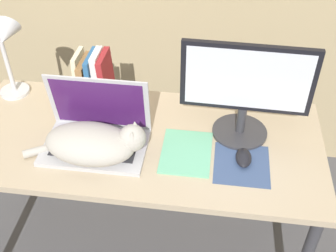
{
  "coord_description": "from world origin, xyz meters",
  "views": [
    {
      "loc": [
        0.28,
        -0.9,
        1.81
      ],
      "look_at": [
        0.12,
        0.29,
        0.8
      ],
      "focal_mm": 45.0,
      "sensor_mm": 36.0,
      "label": 1
    }
  ],
  "objects_px": {
    "book_row": "(94,77)",
    "desk_lamp": "(7,46)",
    "external_monitor": "(246,89)",
    "notepad": "(186,152)",
    "cat": "(94,143)",
    "laptop": "(96,133)",
    "computer_mouse": "(244,158)"
  },
  "relations": [
    {
      "from": "book_row",
      "to": "desk_lamp",
      "type": "height_order",
      "value": "desk_lamp"
    },
    {
      "from": "external_monitor",
      "to": "notepad",
      "type": "bearing_deg",
      "value": -143.92
    },
    {
      "from": "cat",
      "to": "notepad",
      "type": "relative_size",
      "value": 1.89
    },
    {
      "from": "laptop",
      "to": "cat",
      "type": "relative_size",
      "value": 0.85
    },
    {
      "from": "laptop",
      "to": "desk_lamp",
      "type": "height_order",
      "value": "desk_lamp"
    },
    {
      "from": "computer_mouse",
      "to": "cat",
      "type": "bearing_deg",
      "value": -175.06
    },
    {
      "from": "laptop",
      "to": "notepad",
      "type": "xyz_separation_m",
      "value": [
        0.35,
        -0.01,
        -0.05
      ]
    },
    {
      "from": "book_row",
      "to": "desk_lamp",
      "type": "bearing_deg",
      "value": -173.15
    },
    {
      "from": "external_monitor",
      "to": "notepad",
      "type": "distance_m",
      "value": 0.33
    },
    {
      "from": "external_monitor",
      "to": "laptop",
      "type": "bearing_deg",
      "value": -165.88
    },
    {
      "from": "cat",
      "to": "book_row",
      "type": "height_order",
      "value": "book_row"
    },
    {
      "from": "book_row",
      "to": "external_monitor",
      "type": "bearing_deg",
      "value": -13.86
    },
    {
      "from": "cat",
      "to": "desk_lamp",
      "type": "height_order",
      "value": "desk_lamp"
    },
    {
      "from": "book_row",
      "to": "computer_mouse",
      "type": "bearing_deg",
      "value": -26.07
    },
    {
      "from": "computer_mouse",
      "to": "notepad",
      "type": "height_order",
      "value": "computer_mouse"
    },
    {
      "from": "desk_lamp",
      "to": "laptop",
      "type": "bearing_deg",
      "value": -30.96
    },
    {
      "from": "external_monitor",
      "to": "notepad",
      "type": "height_order",
      "value": "external_monitor"
    },
    {
      "from": "book_row",
      "to": "cat",
      "type": "bearing_deg",
      "value": -74.92
    },
    {
      "from": "laptop",
      "to": "external_monitor",
      "type": "distance_m",
      "value": 0.59
    },
    {
      "from": "external_monitor",
      "to": "book_row",
      "type": "height_order",
      "value": "external_monitor"
    },
    {
      "from": "laptop",
      "to": "external_monitor",
      "type": "xyz_separation_m",
      "value": [
        0.55,
        0.14,
        0.17
      ]
    },
    {
      "from": "desk_lamp",
      "to": "external_monitor",
      "type": "bearing_deg",
      "value": -6.8
    },
    {
      "from": "external_monitor",
      "to": "computer_mouse",
      "type": "xyz_separation_m",
      "value": [
        0.01,
        -0.16,
        -0.2
      ]
    },
    {
      "from": "notepad",
      "to": "external_monitor",
      "type": "bearing_deg",
      "value": 36.08
    },
    {
      "from": "cat",
      "to": "external_monitor",
      "type": "relative_size",
      "value": 0.96
    },
    {
      "from": "book_row",
      "to": "notepad",
      "type": "bearing_deg",
      "value": -34.79
    },
    {
      "from": "computer_mouse",
      "to": "notepad",
      "type": "relative_size",
      "value": 0.41
    },
    {
      "from": "laptop",
      "to": "desk_lamp",
      "type": "bearing_deg",
      "value": 149.04
    },
    {
      "from": "external_monitor",
      "to": "book_row",
      "type": "xyz_separation_m",
      "value": [
        -0.63,
        0.16,
        -0.11
      ]
    },
    {
      "from": "cat",
      "to": "notepad",
      "type": "bearing_deg",
      "value": 10.66
    },
    {
      "from": "laptop",
      "to": "notepad",
      "type": "height_order",
      "value": "laptop"
    },
    {
      "from": "book_row",
      "to": "desk_lamp",
      "type": "xyz_separation_m",
      "value": [
        -0.34,
        -0.04,
        0.15
      ]
    }
  ]
}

